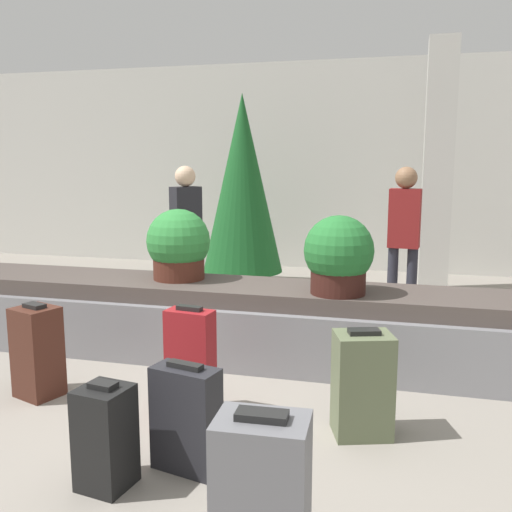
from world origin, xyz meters
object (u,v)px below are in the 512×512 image
suitcase_5 (190,362)px  suitcase_6 (262,505)px  suitcase_4 (186,418)px  traveler_1 (186,226)px  traveler_0 (404,230)px  potted_plant_0 (339,256)px  pillar (438,168)px  suitcase_3 (105,437)px  potted_plant_1 (178,246)px  suitcase_1 (362,384)px  decorated_tree (242,184)px  suitcase_2 (37,352)px

suitcase_5 → suitcase_6: (0.85, -1.44, 0.00)m
suitcase_4 → traveler_1: (-1.25, 3.20, 0.68)m
suitcase_4 → traveler_0: (1.12, 3.43, 0.67)m
potted_plant_0 → pillar: bearing=74.8°
suitcase_3 → traveler_1: bearing=113.7°
potted_plant_1 → suitcase_1: bearing=-36.6°
suitcase_4 → decorated_tree: size_ratio=0.24×
suitcase_4 → suitcase_6: suitcase_6 is taller
suitcase_6 → potted_plant_1: size_ratio=1.19×
traveler_1 → suitcase_2: bearing=-144.9°
suitcase_4 → suitcase_6: bearing=-38.1°
pillar → suitcase_2: bearing=-124.2°
suitcase_1 → potted_plant_0: 1.27m
potted_plant_0 → traveler_1: bearing=141.7°
traveler_0 → suitcase_6: bearing=89.9°
suitcase_6 → potted_plant_0: bearing=87.3°
suitcase_5 → pillar: bearing=75.2°
suitcase_1 → suitcase_5: 1.14m
suitcase_3 → potted_plant_0: (0.97, 1.99, 0.67)m
potted_plant_1 → traveler_0: bearing=37.5°
suitcase_1 → suitcase_2: bearing=161.7°
suitcase_1 → suitcase_5: bearing=161.1°
suitcase_3 → suitcase_5: 0.95m
suitcase_1 → suitcase_4: suitcase_1 is taller
decorated_tree → suitcase_4: bearing=-77.7°
suitcase_1 → suitcase_4: size_ratio=1.11×
suitcase_2 → suitcase_4: 1.56m
suitcase_4 → suitcase_5: 0.72m
suitcase_6 → potted_plant_0: potted_plant_0 is taller
potted_plant_0 → traveler_1: size_ratio=0.38×
suitcase_2 → suitcase_4: (1.41, -0.67, -0.04)m
suitcase_6 → decorated_tree: 5.84m
potted_plant_0 → potted_plant_1: potted_plant_1 is taller
suitcase_5 → potted_plant_0: potted_plant_0 is taller
pillar → decorated_tree: pillar is taller
suitcase_3 → suitcase_6: size_ratio=0.77×
suitcase_5 → suitcase_3: bearing=-89.4°
suitcase_4 → suitcase_5: bearing=122.0°
pillar → suitcase_3: (-1.84, -5.21, -1.33)m
suitcase_5 → traveler_0: (1.35, 2.76, 0.61)m
suitcase_3 → traveler_1: size_ratio=0.35×
pillar → traveler_1: bearing=-147.6°
suitcase_3 → suitcase_1: bearing=45.5°
suitcase_5 → suitcase_1: bearing=6.4°
potted_plant_1 → suitcase_4: bearing=-66.9°
suitcase_3 → suitcase_2: bearing=147.8°
suitcase_6 → suitcase_1: bearing=76.0°
potted_plant_1 → traveler_1: size_ratio=0.38×
suitcase_2 → potted_plant_1: size_ratio=1.10×
potted_plant_1 → traveler_1: traveler_1 is taller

